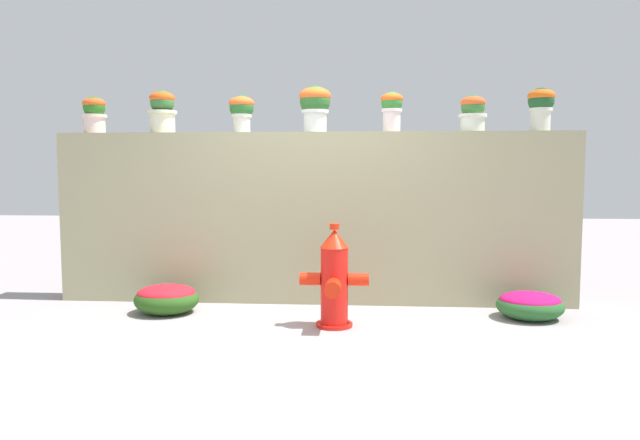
{
  "coord_description": "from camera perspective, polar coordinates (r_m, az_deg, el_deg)",
  "views": [
    {
      "loc": [
        0.5,
        -4.7,
        1.37
      ],
      "look_at": [
        0.08,
        1.05,
        0.87
      ],
      "focal_mm": 32.6,
      "sensor_mm": 36.0,
      "label": 1
    }
  ],
  "objects": [
    {
      "name": "ground_plane",
      "position": [
        4.92,
        -1.82,
        -11.21
      ],
      "size": [
        24.0,
        24.0,
        0.0
      ],
      "primitive_type": "plane",
      "color": "#9F9597"
    },
    {
      "name": "stone_wall",
      "position": [
        5.99,
        -0.6,
        0.2
      ],
      "size": [
        5.27,
        0.33,
        1.75
      ],
      "primitive_type": "cube",
      "color": "tan",
      "rests_on": "ground"
    },
    {
      "name": "potted_plant_0",
      "position": [
        6.58,
        -21.28,
        9.82
      ],
      "size": [
        0.25,
        0.25,
        0.38
      ],
      "color": "beige",
      "rests_on": "stone_wall"
    },
    {
      "name": "potted_plant_1",
      "position": [
        6.32,
        -15.22,
        10.45
      ],
      "size": [
        0.3,
        0.3,
        0.44
      ],
      "color": "beige",
      "rests_on": "stone_wall"
    },
    {
      "name": "potted_plant_2",
      "position": [
        6.12,
        -7.7,
        10.71
      ],
      "size": [
        0.26,
        0.26,
        0.39
      ],
      "color": "silver",
      "rests_on": "stone_wall"
    },
    {
      "name": "potted_plant_3",
      "position": [
        6.0,
        -0.49,
        11.32
      ],
      "size": [
        0.33,
        0.33,
        0.47
      ],
      "color": "silver",
      "rests_on": "stone_wall"
    },
    {
      "name": "potted_plant_4",
      "position": [
        5.99,
        7.06,
        10.91
      ],
      "size": [
        0.22,
        0.22,
        0.4
      ],
      "color": "silver",
      "rests_on": "stone_wall"
    },
    {
      "name": "potted_plant_5",
      "position": [
        6.08,
        14.77,
        10.28
      ],
      "size": [
        0.28,
        0.28,
        0.37
      ],
      "color": "silver",
      "rests_on": "stone_wall"
    },
    {
      "name": "potted_plant_6",
      "position": [
        6.26,
        20.87,
        10.57
      ],
      "size": [
        0.26,
        0.26,
        0.43
      ],
      "color": "silver",
      "rests_on": "stone_wall"
    },
    {
      "name": "fire_hydrant",
      "position": [
        5.07,
        1.41,
        -5.93
      ],
      "size": [
        0.6,
        0.48,
        0.9
      ],
      "color": "red",
      "rests_on": "ground"
    },
    {
      "name": "flower_bush_left",
      "position": [
        5.79,
        -14.83,
        -7.38
      ],
      "size": [
        0.62,
        0.55,
        0.29
      ],
      "color": "#285319",
      "rests_on": "ground"
    },
    {
      "name": "flower_bush_right",
      "position": [
        5.74,
        19.91,
        -7.77
      ],
      "size": [
        0.61,
        0.55,
        0.26
      ],
      "color": "#275D29",
      "rests_on": "ground"
    }
  ]
}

